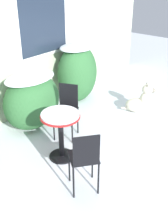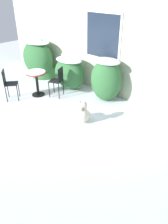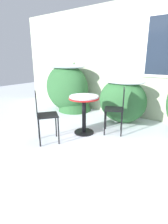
{
  "view_description": "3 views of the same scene",
  "coord_description": "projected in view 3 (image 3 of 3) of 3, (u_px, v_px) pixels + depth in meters",
  "views": [
    {
      "loc": [
        -3.11,
        -1.98,
        2.69
      ],
      "look_at": [
        0.0,
        0.6,
        0.55
      ],
      "focal_mm": 45.0,
      "sensor_mm": 36.0,
      "label": 1
    },
    {
      "loc": [
        4.74,
        -3.0,
        3.0
      ],
      "look_at": [
        1.51,
        0.45,
        0.25
      ],
      "focal_mm": 35.0,
      "sensor_mm": 36.0,
      "label": 2
    },
    {
      "loc": [
        1.33,
        -2.13,
        1.45
      ],
      "look_at": [
        -0.58,
        0.57,
        0.44
      ],
      "focal_mm": 28.0,
      "sensor_mm": 36.0,
      "label": 3
    }
  ],
  "objects": [
    {
      "name": "shrub_middle",
      "position": [
        122.0,
        100.0,
        4.05
      ],
      "size": [
        1.13,
        0.77,
        1.03
      ],
      "color": "#2D6033",
      "rests_on": "ground_plane"
    },
    {
      "name": "patio_chair_far_side",
      "position": [
        44.0,
        114.0,
        3.05
      ],
      "size": [
        0.51,
        0.51,
        0.93
      ],
      "rotation": [
        0.0,
        0.0,
        2.48
      ],
      "color": "black",
      "rests_on": "ground_plane"
    },
    {
      "name": "house_wall",
      "position": [
        145.0,
        61.0,
        4.11
      ],
      "size": [
        8.0,
        0.1,
        2.79
      ],
      "color": "#B2BC9E",
      "rests_on": "ground_plane"
    },
    {
      "name": "ground_plane",
      "position": [
        93.0,
        153.0,
        2.82
      ],
      "size": [
        16.0,
        16.0,
        0.0
      ],
      "primitive_type": "plane",
      "color": "silver"
    },
    {
      "name": "patio_chair_near_table",
      "position": [
        117.0,
        108.0,
        3.43
      ],
      "size": [
        0.48,
        0.48,
        0.93
      ],
      "rotation": [
        0.0,
        0.0,
        -1.15
      ],
      "color": "black",
      "rests_on": "ground_plane"
    },
    {
      "name": "evergreen_bush",
      "position": [
        74.0,
        87.0,
        4.99
      ],
      "size": [
        0.96,
        0.96,
        1.38
      ],
      "color": "#2D6033",
      "rests_on": "ground_plane"
    },
    {
      "name": "patio_table",
      "position": [
        84.0,
        105.0,
        3.42
      ],
      "size": [
        0.59,
        0.59,
        0.77
      ],
      "color": "black",
      "rests_on": "ground_plane"
    },
    {
      "name": "shrub_left",
      "position": [
        67.0,
        87.0,
        4.99
      ],
      "size": [
        1.36,
        0.89,
        1.32
      ],
      "color": "#2D6033",
      "rests_on": "ground_plane"
    }
  ]
}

